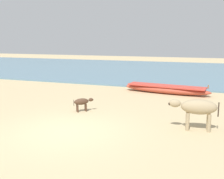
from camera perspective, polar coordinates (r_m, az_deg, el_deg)
The scene contains 5 objects.
ground at distance 9.06m, azimuth -9.72°, elevation -8.72°, with size 80.00×80.00×0.00m, color tan.
sea_water at distance 26.65m, azimuth 10.94°, elevation 3.98°, with size 60.00×20.00×0.08m, color slate.
fishing_boat_0 at distance 15.37m, azimuth 11.30°, elevation 0.11°, with size 4.95×1.51×0.65m.
cow_adult_dun at distance 9.30m, azimuth 17.47°, elevation -3.74°, with size 1.61×0.60×1.04m.
calf_near_dark at distance 11.30m, azimuth -6.31°, elevation -2.64°, with size 0.73×0.70×0.56m.
Camera 1 is at (4.36, -7.37, 2.95)m, focal length 43.37 mm.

